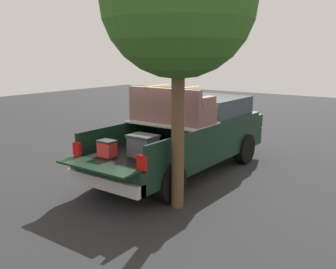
{
  "coord_description": "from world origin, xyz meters",
  "views": [
    {
      "loc": [
        -7.75,
        -5.21,
        2.99
      ],
      "look_at": [
        -0.6,
        0.0,
        1.1
      ],
      "focal_mm": 40.89,
      "sensor_mm": 36.0,
      "label": 1
    }
  ],
  "objects": [
    {
      "name": "ground_plane",
      "position": [
        0.0,
        0.0,
        0.0
      ],
      "size": [
        40.0,
        40.0,
        0.0
      ],
      "primitive_type": "plane",
      "color": "#262628"
    },
    {
      "name": "tree_background",
      "position": [
        -1.86,
        -1.15,
        3.91
      ],
      "size": [
        2.83,
        2.83,
        5.35
      ],
      "color": "brown",
      "rests_on": "ground_plane"
    },
    {
      "name": "pickup_truck",
      "position": [
        0.36,
        -0.0,
        0.95
      ],
      "size": [
        6.05,
        2.06,
        2.23
      ],
      "color": "black",
      "rests_on": "ground_plane"
    },
    {
      "name": "trash_can",
      "position": [
        3.08,
        2.59,
        0.5
      ],
      "size": [
        0.6,
        0.6,
        0.98
      ],
      "color": "#3F4C66",
      "rests_on": "ground_plane"
    }
  ]
}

